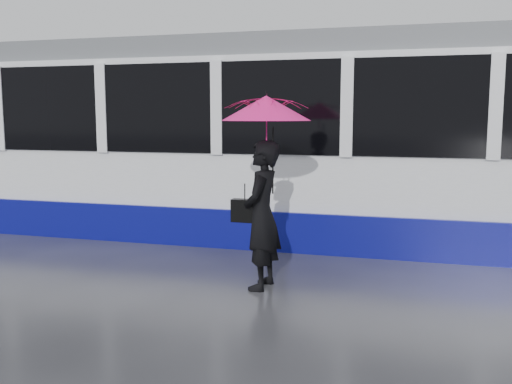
% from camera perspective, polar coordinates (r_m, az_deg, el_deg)
% --- Properties ---
extents(ground, '(90.00, 90.00, 0.00)m').
position_cam_1_polar(ground, '(7.75, -2.40, -7.95)').
color(ground, '#27272C').
rests_on(ground, ground).
extents(rails, '(34.00, 1.51, 0.02)m').
position_cam_1_polar(rails, '(10.09, 2.09, -4.22)').
color(rails, '#3F3D38').
rests_on(rails, ground).
extents(tram, '(26.00, 2.56, 3.35)m').
position_cam_1_polar(tram, '(9.61, 12.88, 4.80)').
color(tram, white).
rests_on(tram, ground).
extents(woman, '(0.45, 0.67, 1.79)m').
position_cam_1_polar(woman, '(6.84, 0.59, -2.34)').
color(woman, black).
rests_on(woman, ground).
extents(umbrella, '(1.08, 1.08, 1.21)m').
position_cam_1_polar(umbrella, '(6.73, 1.01, 6.64)').
color(umbrella, '#E8134E').
rests_on(umbrella, ground).
extents(handbag, '(0.32, 0.15, 0.46)m').
position_cam_1_polar(handbag, '(6.91, -1.13, -1.87)').
color(handbag, black).
rests_on(handbag, ground).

